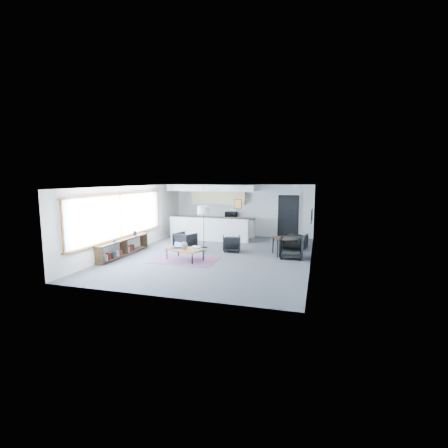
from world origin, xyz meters
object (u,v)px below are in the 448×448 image
(ceramic_pot, at_px, (184,245))
(armchair_right, at_px, (231,243))
(coffee_table, at_px, (185,249))
(floor_lamp, at_px, (204,212))
(dining_table, at_px, (285,239))
(book_stack, at_px, (197,248))
(dining_chair_near, at_px, (291,248))
(dining_chair_far, at_px, (298,242))
(laptop, at_px, (177,246))
(microwave, at_px, (231,214))
(armchair_left, at_px, (185,240))

(ceramic_pot, distance_m, armchair_right, 2.25)
(coffee_table, height_order, floor_lamp, floor_lamp)
(dining_table, bearing_deg, book_stack, -148.98)
(coffee_table, height_order, dining_chair_near, dining_chair_near)
(ceramic_pot, relative_size, dining_table, 0.24)
(floor_lamp, distance_m, dining_chair_near, 3.98)
(dining_chair_near, bearing_deg, armchair_right, 166.27)
(coffee_table, bearing_deg, dining_table, 46.65)
(dining_chair_far, bearing_deg, dining_chair_near, 96.00)
(laptop, height_order, microwave, microwave)
(ceramic_pot, height_order, dining_table, dining_table)
(laptop, relative_size, dining_chair_far, 0.55)
(coffee_table, distance_m, laptop, 0.33)
(armchair_right, distance_m, dining_chair_near, 2.43)
(laptop, xyz_separation_m, ceramic_pot, (0.30, -0.06, 0.06))
(armchair_left, height_order, floor_lamp, floor_lamp)
(armchair_left, distance_m, floor_lamp, 1.41)
(floor_lamp, bearing_deg, laptop, -95.67)
(laptop, xyz_separation_m, dining_chair_far, (4.06, 3.06, -0.18))
(ceramic_pot, height_order, dining_chair_near, dining_chair_near)
(armchair_left, bearing_deg, book_stack, 142.31)
(dining_table, height_order, dining_chair_near, dining_chair_near)
(book_stack, bearing_deg, coffee_table, -175.56)
(laptop, xyz_separation_m, book_stack, (0.75, 0.00, -0.01))
(armchair_left, xyz_separation_m, microwave, (1.00, 3.46, 0.74))
(armchair_right, relative_size, dining_chair_far, 1.17)
(coffee_table, xyz_separation_m, dining_chair_far, (3.75, 3.09, -0.09))
(dining_chair_far, bearing_deg, ceramic_pot, 50.31)
(book_stack, distance_m, microwave, 5.16)
(laptop, bearing_deg, book_stack, 11.00)
(book_stack, xyz_separation_m, microwave, (-0.14, 5.11, 0.65))
(book_stack, xyz_separation_m, armchair_left, (-1.14, 1.66, -0.09))
(armchair_left, bearing_deg, dining_chair_far, -144.84)
(dining_chair_near, distance_m, microwave, 5.07)
(book_stack, distance_m, dining_chair_far, 4.51)
(coffee_table, bearing_deg, armchair_right, 75.10)
(dining_table, relative_size, microwave, 1.87)
(laptop, distance_m, floor_lamp, 2.45)
(book_stack, height_order, dining_table, dining_table)
(ceramic_pot, xyz_separation_m, armchair_left, (-0.69, 1.72, -0.17))
(floor_lamp, relative_size, dining_table, 1.69)
(dining_chair_far, bearing_deg, dining_table, 82.80)
(dining_chair_near, bearing_deg, armchair_left, 173.18)
(coffee_table, height_order, laptop, laptop)
(dining_chair_near, height_order, microwave, microwave)
(armchair_left, distance_m, dining_chair_far, 4.67)
(book_stack, relative_size, armchair_left, 0.45)
(dining_table, xyz_separation_m, dining_chair_far, (0.42, 1.32, -0.32))
(ceramic_pot, distance_m, dining_chair_far, 4.89)
(ceramic_pot, xyz_separation_m, floor_lamp, (-0.08, 2.27, 0.98))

